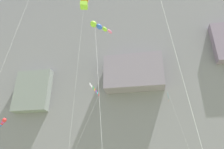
# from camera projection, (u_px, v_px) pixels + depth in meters

# --- Properties ---
(cliff_face) EXTENTS (180.00, 28.41, 61.83)m
(cliff_face) POSITION_uv_depth(u_px,v_px,m) (136.00, 65.00, 60.77)
(cliff_face) COLOR gray
(cliff_face) RESTS_ON ground
(kite_windsock_upper_right) EXTENTS (3.80, 7.41, 11.07)m
(kite_windsock_upper_right) POSITION_uv_depth(u_px,v_px,m) (3.00, 122.00, 37.50)
(kite_windsock_upper_right) COLOR red
(kite_windsock_upper_right) RESTS_ON ground
(kite_box_near_cliff) EXTENTS (1.06, 1.72, 22.48)m
(kite_box_near_cliff) POSITION_uv_depth(u_px,v_px,m) (84.00, 2.00, 25.97)
(kite_box_near_cliff) COLOR orange
(kite_box_near_cliff) RESTS_ON ground
(kite_windsock_upper_left) EXTENTS (3.21, 8.24, 16.39)m
(kite_windsock_upper_left) POSITION_uv_depth(u_px,v_px,m) (99.00, 27.00, 21.33)
(kite_windsock_upper_left) COLOR #8CCC33
(kite_windsock_upper_left) RESTS_ON ground
(kite_banner_mid_left) EXTENTS (2.76, 5.22, 13.23)m
(kite_banner_mid_left) POSITION_uv_depth(u_px,v_px,m) (171.00, 103.00, 31.95)
(kite_banner_mid_left) COLOR black
(kite_banner_mid_left) RESTS_ON ground
(kite_banner_high_center) EXTENTS (3.16, 8.75, 16.28)m
(kite_banner_high_center) POSITION_uv_depth(u_px,v_px,m) (94.00, 92.00, 37.59)
(kite_banner_high_center) COLOR black
(kite_banner_high_center) RESTS_ON ground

